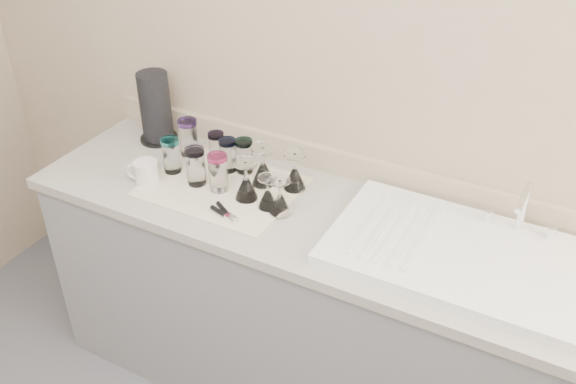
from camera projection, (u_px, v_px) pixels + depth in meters
The scene contains 18 objects.
counter_unit at pixel (302, 305), 2.51m from camera, with size 2.06×0.62×0.90m.
sink_unit at pixel (460, 253), 2.03m from camera, with size 0.82×0.50×0.22m.
dish_towel at pixel (222, 187), 2.38m from camera, with size 0.55×0.42×0.01m, color white.
tumbler_teal at pixel (188, 137), 2.54m from camera, with size 0.08×0.08×0.15m.
tumbler_cyan at pixel (217, 147), 2.50m from camera, with size 0.06×0.06×0.13m.
tumbler_purple at pixel (228, 155), 2.44m from camera, with size 0.07×0.07×0.13m.
tumbler_magenta at pixel (171, 155), 2.43m from camera, with size 0.07×0.07×0.14m.
tumbler_blue at pixel (196, 166), 2.36m from camera, with size 0.07×0.07×0.15m.
tumbler_lavender at pixel (218, 172), 2.32m from camera, with size 0.07×0.07×0.14m.
tumbler_extra at pixel (244, 156), 2.43m from camera, with size 0.07×0.07×0.13m.
goblet_back_left at pixel (263, 171), 2.37m from camera, with size 0.09×0.09×0.16m.
goblet_back_right at pixel (295, 176), 2.34m from camera, with size 0.08×0.08×0.15m.
goblet_front_left at pixel (246, 186), 2.29m from camera, with size 0.08×0.08×0.15m.
goblet_front_right at pixel (268, 197), 2.25m from camera, with size 0.07×0.07×0.12m.
goblet_extra at pixel (280, 201), 2.22m from camera, with size 0.07×0.07×0.13m.
can_opener at pixel (225, 213), 2.22m from camera, with size 0.13×0.09×0.02m.
white_mug at pixel (146, 173), 2.39m from camera, with size 0.14×0.11×0.09m.
paper_towel_roll at pixel (156, 108), 2.62m from camera, with size 0.16×0.16×0.30m.
Camera 1 is at (0.82, -0.45, 2.20)m, focal length 40.00 mm.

